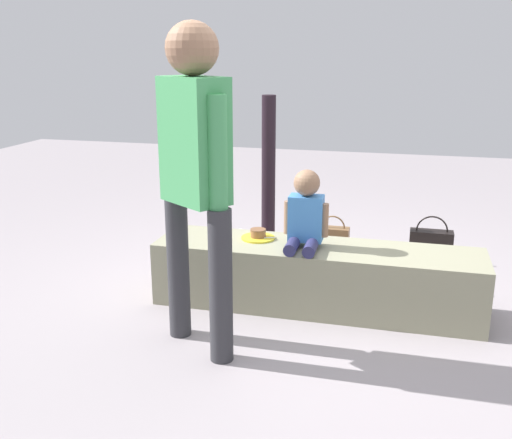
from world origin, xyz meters
TOP-DOWN VIEW (x-y plane):
  - ground_plane at (0.00, 0.00)m, footprint 12.00×12.00m
  - concrete_ledge at (0.00, 0.00)m, footprint 2.04×0.47m
  - child_seated at (-0.07, -0.03)m, footprint 0.28×0.32m
  - adult_standing at (-0.53, -0.69)m, footprint 0.44×0.37m
  - cake_plate at (-0.40, 0.06)m, footprint 0.22×0.22m
  - gift_bag at (-0.58, 0.44)m, footprint 0.19×0.12m
  - railing_post at (-0.55, 1.01)m, footprint 0.36×0.36m
  - water_bottle_near_gift at (0.87, 0.45)m, footprint 0.07×0.07m
  - party_cup_red at (0.22, 0.45)m, footprint 0.09×0.09m
  - cake_box_white at (-0.14, 0.69)m, footprint 0.38×0.35m
  - handbag_black_leather at (0.73, 1.06)m, footprint 0.32×0.13m
  - handbag_brown_canvas at (-0.04, 1.15)m, footprint 0.27×0.12m

SIDE VIEW (x-z plane):
  - ground_plane at x=0.00m, z-range 0.00..0.00m
  - party_cup_red at x=0.22m, z-range 0.00..0.11m
  - cake_box_white at x=-0.14m, z-range 0.00..0.15m
  - water_bottle_near_gift at x=0.87m, z-range -0.01..0.19m
  - handbag_brown_canvas at x=-0.04m, z-range -0.04..0.24m
  - handbag_black_leather at x=0.73m, z-range -0.05..0.31m
  - gift_bag at x=-0.58m, z-range -0.02..0.32m
  - concrete_ledge at x=0.00m, z-range 0.00..0.40m
  - cake_plate at x=-0.40m, z-range 0.39..0.46m
  - railing_post at x=-0.55m, z-range -0.14..1.11m
  - child_seated at x=-0.07m, z-range 0.38..0.86m
  - adult_standing at x=-0.53m, z-range 0.18..1.90m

